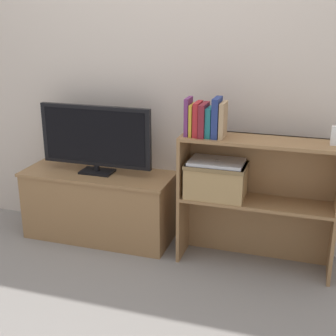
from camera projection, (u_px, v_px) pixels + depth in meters
The scene contains 16 objects.
ground_plane at pixel (162, 260), 3.00m from camera, with size 16.00×16.00×0.00m, color gray.
wall_back at pixel (181, 63), 2.99m from camera, with size 10.00×0.05×2.40m.
tv_stand at pixel (99, 205), 3.24m from camera, with size 1.03×0.39×0.48m.
tv at pixel (95, 137), 3.09m from camera, with size 0.77×0.14×0.46m.
bookshelf_lower_tier at pixel (256, 220), 2.92m from camera, with size 0.93×0.26×0.43m.
bookshelf_upper_tier at pixel (260, 159), 2.79m from camera, with size 0.93×0.26×0.38m.
book_plum at pixel (188, 116), 2.76m from camera, with size 0.02×0.12×0.22m.
book_mustard at pixel (192, 120), 2.76m from camera, with size 0.02×0.12×0.19m.
book_crimson at pixel (198, 119), 2.75m from camera, with size 0.03×0.14×0.20m.
book_maroon at pixel (204, 120), 2.74m from camera, with size 0.03×0.16×0.20m.
book_teal at pixel (210, 122), 2.73m from camera, with size 0.03×0.13×0.17m.
book_navy at pixel (217, 118), 2.71m from camera, with size 0.04×0.14×0.23m.
book_tan at pixel (223, 120), 2.70m from camera, with size 0.03×0.13×0.21m.
baby_monitor at pixel (336, 136), 2.57m from camera, with size 0.05×0.04×0.14m.
storage_basket_left at pixel (216, 179), 2.84m from camera, with size 0.36×0.23×0.21m.
laptop at pixel (217, 162), 2.81m from camera, with size 0.32×0.21×0.02m.
Camera 1 is at (0.84, -2.52, 1.52)m, focal length 50.00 mm.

